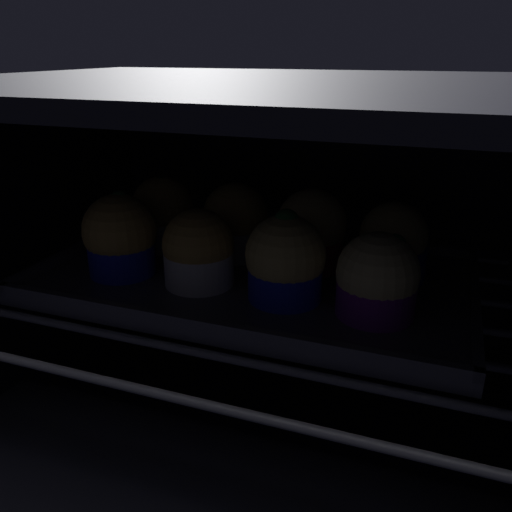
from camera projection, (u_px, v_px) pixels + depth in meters
oven_cavity at (264, 250)px, 59.02cm from camera, size 59.00×47.00×37.00cm
oven_rack at (251, 293)px, 56.55cm from camera, size 54.80×42.00×0.80cm
baking_tray at (256, 279)px, 57.50cm from camera, size 45.15×26.89×2.20cm
muffin_row0_col0 at (120, 237)px, 56.37cm from camera, size 7.88×7.88×9.00cm
muffin_row0_col1 at (199, 251)px, 53.87cm from camera, size 7.36×7.36×7.99cm
muffin_row0_col2 at (285, 261)px, 50.48cm from camera, size 7.79×7.79×9.01cm
muffin_row0_col3 at (377, 280)px, 47.48cm from camera, size 7.49×7.49×7.87cm
muffin_row1_col0 at (163, 214)px, 64.34cm from camera, size 7.35×7.35×8.76cm
muffin_row1_col1 at (236, 223)px, 61.42cm from camera, size 7.57×7.57×8.65cm
muffin_row1_col2 at (311, 231)px, 57.92cm from camera, size 7.67×7.67×8.86cm
muffin_row1_col3 at (393, 244)px, 55.32cm from camera, size 7.20×7.20×8.25cm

